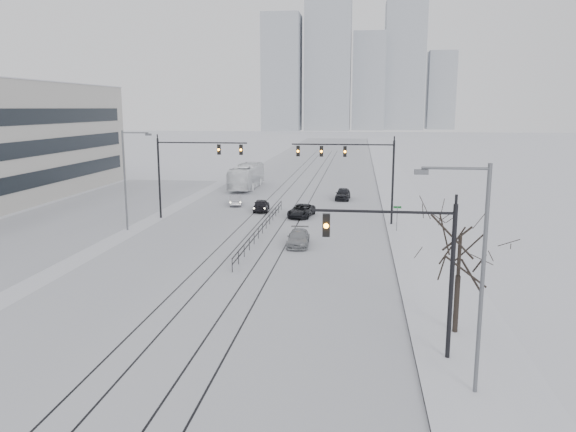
% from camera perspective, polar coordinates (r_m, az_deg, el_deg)
% --- Properties ---
extents(ground, '(500.00, 500.00, 0.00)m').
position_cam_1_polar(ground, '(22.46, -16.51, -18.70)').
color(ground, silver).
rests_on(ground, ground).
extents(road, '(22.00, 260.00, 0.02)m').
position_cam_1_polar(road, '(78.96, 1.11, 2.95)').
color(road, silver).
rests_on(road, ground).
extents(sidewalk_east, '(5.00, 260.00, 0.16)m').
position_cam_1_polar(sidewalk_east, '(78.68, 10.95, 2.78)').
color(sidewalk_east, silver).
rests_on(sidewalk_east, ground).
extents(curb, '(0.10, 260.00, 0.12)m').
position_cam_1_polar(curb, '(78.56, 9.16, 2.81)').
color(curb, gray).
rests_on(curb, ground).
extents(parking_strip, '(14.00, 60.00, 0.03)m').
position_cam_1_polar(parking_strip, '(60.88, -20.65, -0.13)').
color(parking_strip, silver).
rests_on(parking_strip, ground).
extents(tram_rails, '(5.30, 180.00, 0.01)m').
position_cam_1_polar(tram_rails, '(59.37, -0.96, 0.31)').
color(tram_rails, black).
rests_on(tram_rails, ground).
extents(skyline, '(96.00, 48.00, 72.00)m').
position_cam_1_polar(skyline, '(292.06, 6.81, 14.70)').
color(skyline, '#9DA3AC').
rests_on(skyline, ground).
extents(traffic_mast_near, '(6.10, 0.37, 7.00)m').
position_cam_1_polar(traffic_mast_near, '(24.71, 12.70, -4.30)').
color(traffic_mast_near, black).
rests_on(traffic_mast_near, ground).
extents(traffic_mast_ne, '(9.60, 0.37, 8.00)m').
position_cam_1_polar(traffic_mast_ne, '(53.00, 7.03, 5.23)').
color(traffic_mast_ne, black).
rests_on(traffic_mast_ne, ground).
extents(traffic_mast_nw, '(9.10, 0.37, 8.00)m').
position_cam_1_polar(traffic_mast_nw, '(56.59, -10.17, 5.30)').
color(traffic_mast_nw, black).
rests_on(traffic_mast_nw, ground).
extents(street_light_east, '(2.73, 0.25, 9.00)m').
position_cam_1_polar(street_light_east, '(21.96, 18.47, -4.77)').
color(street_light_east, '#595B60').
rests_on(street_light_east, ground).
extents(street_light_west, '(2.73, 0.25, 9.00)m').
position_cam_1_polar(street_light_west, '(52.30, -15.98, 4.20)').
color(street_light_west, '#595B60').
rests_on(street_light_west, ground).
extents(bare_tree, '(4.40, 4.40, 6.10)m').
position_cam_1_polar(bare_tree, '(27.94, 17.06, -2.91)').
color(bare_tree, black).
rests_on(bare_tree, ground).
extents(median_fence, '(0.06, 24.00, 1.00)m').
position_cam_1_polar(median_fence, '(49.58, -2.61, -1.22)').
color(median_fence, black).
rests_on(median_fence, ground).
extents(street_sign, '(0.70, 0.06, 2.40)m').
position_cam_1_polar(street_sign, '(50.74, 11.02, 0.11)').
color(street_sign, '#595B60').
rests_on(street_sign, ground).
extents(sedan_sb_inner, '(1.86, 4.02, 1.33)m').
position_cam_1_polar(sedan_sb_inner, '(60.34, -2.73, 1.10)').
color(sedan_sb_inner, black).
rests_on(sedan_sb_inner, ground).
extents(sedan_sb_outer, '(1.98, 3.93, 1.24)m').
position_cam_1_polar(sedan_sb_outer, '(64.32, -5.31, 1.63)').
color(sedan_sb_outer, '#A6A7AE').
rests_on(sedan_sb_outer, ground).
extents(sedan_nb_front, '(2.77, 4.82, 1.26)m').
position_cam_1_polar(sedan_nb_front, '(57.18, 1.36, 0.53)').
color(sedan_nb_front, black).
rests_on(sedan_nb_front, ground).
extents(sedan_nb_right, '(1.91, 4.33, 1.24)m').
position_cam_1_polar(sedan_nb_right, '(45.23, 1.05, -2.28)').
color(sedan_nb_right, gray).
rests_on(sedan_nb_right, ground).
extents(sedan_nb_far, '(1.88, 4.22, 1.41)m').
position_cam_1_polar(sedan_nb_far, '(68.33, 5.59, 2.25)').
color(sedan_nb_far, black).
rests_on(sedan_nb_far, ground).
extents(box_truck, '(2.93, 11.84, 3.29)m').
position_cam_1_polar(box_truck, '(77.68, -4.23, 4.01)').
color(box_truck, white).
rests_on(box_truck, ground).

